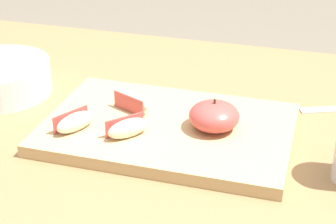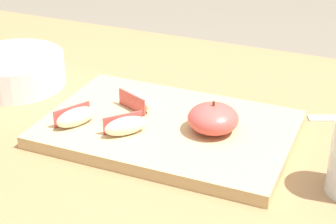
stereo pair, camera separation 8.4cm
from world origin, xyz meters
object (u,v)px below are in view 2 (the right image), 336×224
Objects in this scene: apple_half_skin_up at (213,118)px; apple_wedge_right at (125,126)px; apple_wedge_back at (75,117)px; ceramic_fruit_bowl at (14,69)px; cutting_board at (168,129)px; apple_wedge_left at (137,100)px.

apple_wedge_right is (-0.11, -0.06, -0.01)m from apple_half_skin_up.
apple_wedge_right is 0.08m from apple_wedge_back.
apple_wedge_right is 0.31m from ceramic_fruit_bowl.
apple_wedge_right is at bearing -22.18° from ceramic_fruit_bowl.
apple_half_skin_up is 0.13m from apple_wedge_right.
apple_half_skin_up is 0.40m from ceramic_fruit_bowl.
ceramic_fruit_bowl reaches higher than apple_wedge_back.
apple_half_skin_up is 1.14× the size of apple_wedge_back.
apple_wedge_back is (-0.13, -0.06, 0.02)m from cutting_board.
ceramic_fruit_bowl is (-0.40, 0.06, -0.01)m from apple_half_skin_up.
apple_half_skin_up reaches higher than apple_wedge_back.
ceramic_fruit_bowl reaches higher than apple_wedge_left.
apple_half_skin_up is 0.14m from apple_wedge_left.
ceramic_fruit_bowl is at bearing 171.98° from apple_half_skin_up.
cutting_board is 2.08× the size of ceramic_fruit_bowl.
cutting_board is 5.54× the size of apple_wedge_left.
apple_wedge_left is (-0.02, 0.08, 0.00)m from apple_wedge_right.
apple_wedge_left is 0.37× the size of ceramic_fruit_bowl.
apple_wedge_back is at bearing -124.12° from apple_wedge_left.
cutting_board is 4.92× the size of apple_half_skin_up.
apple_half_skin_up reaches higher than ceramic_fruit_bowl.
ceramic_fruit_bowl is (-0.26, 0.03, -0.00)m from apple_wedge_left.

